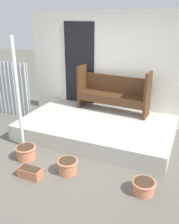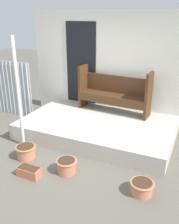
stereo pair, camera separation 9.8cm
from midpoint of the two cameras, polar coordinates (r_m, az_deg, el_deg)
name	(u,v)px [view 2 (the right image)]	position (r m, az deg, el deg)	size (l,w,h in m)	color
ground_plane	(74,155)	(4.82, -2.94, -9.80)	(24.00, 24.00, 0.00)	#666056
porch_slab	(98,128)	(5.51, 2.39, -3.57)	(3.23, 1.99, 0.33)	beige
house_wall	(113,68)	(6.09, 5.97, 10.03)	(4.43, 0.08, 2.60)	white
support_post	(18,95)	(4.90, -15.39, 3.85)	(0.06, 0.06, 2.16)	white
bench	(114,91)	(5.85, 6.17, 4.79)	(1.72, 0.52, 1.03)	#4C2D19
flower_pot_left	(26,151)	(4.80, -13.76, -8.73)	(0.38, 0.38, 0.25)	tan
flower_pot_middle	(67,166)	(4.28, -4.59, -12.12)	(0.35, 0.35, 0.24)	tan
flower_pot_right	(142,187)	(3.94, 12.61, -16.41)	(0.36, 0.36, 0.20)	tan
planter_box_rect	(29,172)	(4.32, -12.97, -13.15)	(0.39, 0.19, 0.16)	#C67251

